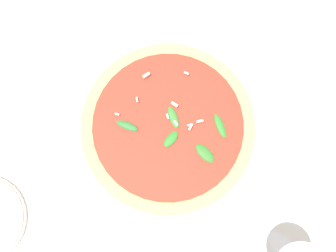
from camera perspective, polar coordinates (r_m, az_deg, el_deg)
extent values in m
plane|color=silver|center=(0.72, 0.51, 1.63)|extent=(6.00, 6.00, 0.00)
cylinder|color=silver|center=(0.71, 0.00, -0.37)|extent=(0.33, 0.33, 0.01)
cylinder|color=tan|center=(0.69, 0.00, -0.14)|extent=(0.31, 0.31, 0.02)
cylinder|color=#A82D1E|center=(0.68, 0.00, 0.05)|extent=(0.26, 0.26, 0.01)
ellipsoid|color=#2C7026|center=(0.68, 7.59, 0.00)|extent=(0.04, 0.04, 0.01)
ellipsoid|color=#31702B|center=(0.68, 0.79, 1.26)|extent=(0.04, 0.04, 0.01)
ellipsoid|color=#2D6725|center=(0.67, 5.40, -3.97)|extent=(0.03, 0.04, 0.01)
ellipsoid|color=#2A642C|center=(0.68, -5.95, 0.04)|extent=(0.02, 0.04, 0.01)
ellipsoid|color=#296F26|center=(0.67, 0.44, -1.93)|extent=(0.04, 0.02, 0.01)
cube|color=#EFE5C6|center=(0.70, 2.69, 7.64)|extent=(0.00, 0.01, 0.00)
cube|color=#EFE5C6|center=(0.68, -0.37, 1.54)|extent=(0.01, 0.01, 0.01)
cube|color=#EFE5C6|center=(0.67, 3.19, 0.15)|extent=(0.01, 0.01, 0.00)
cube|color=#EFE5C6|center=(0.69, -3.16, 7.33)|extent=(0.01, 0.01, 0.01)
cube|color=#EFE5C6|center=(0.67, 3.31, -0.16)|extent=(0.01, 0.00, 0.01)
cube|color=#EFE5C6|center=(0.67, 4.65, 0.69)|extent=(0.01, 0.01, 0.01)
cube|color=#EFE5C6|center=(0.68, -7.40, 1.70)|extent=(0.00, 0.01, 0.00)
cube|color=#EFE5C6|center=(0.67, 1.16, 0.41)|extent=(0.01, 0.01, 0.01)
cube|color=#EFE5C6|center=(0.68, -4.51, 3.82)|extent=(0.01, 0.01, 0.00)
cube|color=#EFE5C6|center=(0.68, 0.81, 3.20)|extent=(0.01, 0.01, 0.01)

